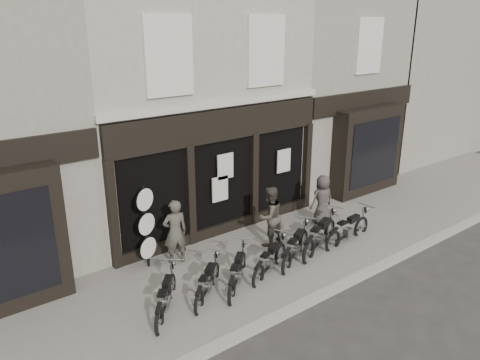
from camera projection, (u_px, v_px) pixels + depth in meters
ground_plane at (289, 274)px, 12.13m from camera, size 90.00×90.00×0.00m
pavement at (267, 259)px, 12.79m from camera, size 30.00×4.20×0.12m
kerb at (326, 293)px, 11.17m from camera, size 30.00×0.25×0.13m
central_building at (168, 90)px, 15.27m from camera, size 7.30×6.22×8.34m
neighbour_right at (307, 78)px, 18.91m from camera, size 5.60×6.73×8.34m
filler_right at (419, 65)px, 23.68m from camera, size 11.00×6.00×8.20m
motorcycle_0 at (166, 300)px, 10.36m from camera, size 1.46×1.62×0.94m
motorcycle_1 at (208, 285)px, 10.97m from camera, size 1.57×1.37×0.90m
motorcycle_2 at (237, 275)px, 11.37m from camera, size 1.63×1.51×0.96m
motorcycle_3 at (270, 263)px, 11.97m from camera, size 1.80×1.02×0.92m
motorcycle_4 at (296, 249)px, 12.61m from camera, size 1.91×1.22×1.00m
motorcycle_5 at (320, 238)px, 13.15m from camera, size 2.15×1.13×1.09m
motorcycle_6 at (348, 232)px, 13.64m from camera, size 2.10×0.57×1.00m
man_left at (175, 232)px, 12.19m from camera, size 0.73×0.55×1.78m
man_centre at (270, 216)px, 13.22m from camera, size 0.88×0.70×1.75m
man_right at (322, 200)px, 14.69m from camera, size 0.85×0.63×1.58m
advert_sign_post at (147, 231)px, 11.94m from camera, size 0.56×0.37×2.37m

